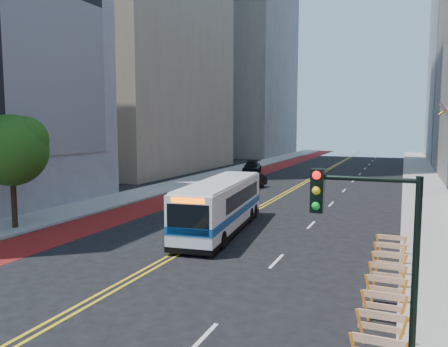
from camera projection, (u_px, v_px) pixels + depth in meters
ground at (108, 292)px, 16.25m from camera, size 160.00×160.00×0.00m
sidewalk_left at (188, 181)px, 48.37m from camera, size 4.00×140.00×0.15m
sidewalk_right at (426, 194)px, 39.26m from camera, size 4.00×140.00×0.15m
bus_lane_paint at (221, 184)px, 46.90m from camera, size 3.60×140.00×0.01m
center_line_inner at (293, 188)px, 43.89m from camera, size 0.14×140.00×0.01m
center_line_outer at (297, 188)px, 43.75m from camera, size 0.14×140.00×0.01m
lane_dashes at (353, 181)px, 49.35m from camera, size 0.14×98.20×0.01m
midrise_left_far at (239, 3)px, 93.57m from camera, size 20.00×26.00×65.00m
construction_barriers at (387, 279)px, 15.68m from camera, size 1.42×10.91×1.00m
street_tree at (13, 147)px, 25.55m from camera, size 4.20×4.20×6.70m
traffic_signal at (370, 243)px, 9.05m from camera, size 2.21×0.34×5.07m
transit_bus at (221, 205)px, 25.57m from camera, size 3.64×11.16×3.01m
car_a at (229, 186)px, 40.51m from camera, size 2.02×4.11×1.35m
car_b at (247, 181)px, 43.07m from camera, size 2.91×5.13×1.60m
car_c at (252, 167)px, 57.86m from camera, size 3.50×5.86×1.59m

